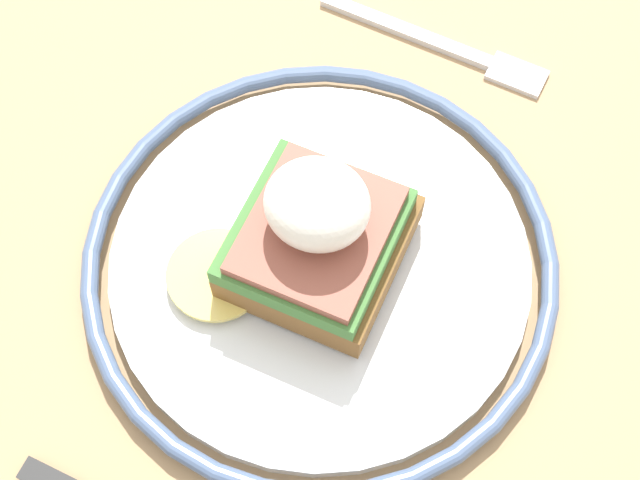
# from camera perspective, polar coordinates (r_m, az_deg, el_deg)

# --- Properties ---
(dining_table) EXTENTS (0.89, 0.87, 0.76)m
(dining_table) POSITION_cam_1_polar(r_m,az_deg,el_deg) (0.62, -0.39, -5.15)
(dining_table) COLOR tan
(dining_table) RESTS_ON ground_plane
(plate) EXTENTS (0.27, 0.27, 0.02)m
(plate) POSITION_cam_1_polar(r_m,az_deg,el_deg) (0.50, 0.00, -1.39)
(plate) COLOR silver
(plate) RESTS_ON dining_table
(sandwich) EXTENTS (0.11, 0.12, 0.08)m
(sandwich) POSITION_cam_1_polar(r_m,az_deg,el_deg) (0.47, -0.29, 0.41)
(sandwich) COLOR brown
(sandwich) RESTS_ON plate
(fork) EXTENTS (0.02, 0.16, 0.00)m
(fork) POSITION_cam_1_polar(r_m,az_deg,el_deg) (0.59, 7.89, 12.22)
(fork) COLOR silver
(fork) RESTS_ON dining_table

